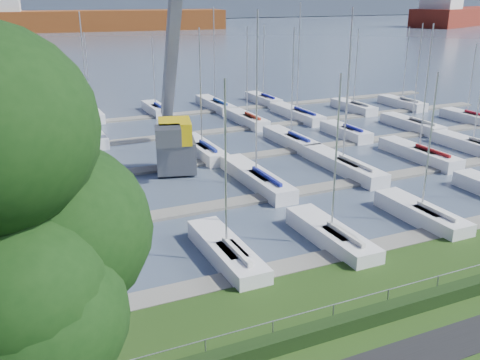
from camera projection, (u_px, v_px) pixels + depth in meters
water at (17, 26)px, 247.29m from camera, size 800.00×540.00×0.20m
hedge at (357, 321)px, 23.62m from camera, size 80.00×0.70×0.70m
fence at (353, 299)px, 23.68m from camera, size 80.00×0.04×0.04m
foothill at (9, 8)px, 305.24m from camera, size 900.00×80.00×12.00m
docks at (173, 167)px, 46.46m from camera, size 90.00×41.60×0.25m
crane at (175, 104)px, 44.56m from camera, size 5.25×13.45×22.35m
cargo_ship_mid at (87, 21)px, 214.30m from camera, size 103.62×27.33×21.50m
cargo_ship_east at (460, 16)px, 252.80m from camera, size 80.55×47.37×21.50m
sailboat_fleet at (184, 96)px, 47.06m from camera, size 74.65×49.39×13.63m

